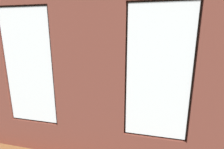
{
  "coord_description": "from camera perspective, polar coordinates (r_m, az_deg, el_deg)",
  "views": [
    {
      "loc": [
        -1.01,
        5.19,
        2.23
      ],
      "look_at": [
        0.13,
        0.4,
        1.01
      ],
      "focal_mm": 28.0,
      "sensor_mm": 36.0,
      "label": 1
    }
  ],
  "objects": [
    {
      "name": "ground_plane",
      "position": [
        5.76,
        2.24,
        -9.43
      ],
      "size": [
        6.74,
        5.94,
        0.1
      ],
      "primitive_type": "cube",
      "color": "brown"
    },
    {
      "name": "brick_wall_with_windows",
      "position": [
        2.88,
        -7.52,
        -0.89
      ],
      "size": [
        6.14,
        0.3,
        3.06
      ],
      "color": "brown",
      "rests_on": "ground_plane"
    },
    {
      "name": "white_wall_right",
      "position": [
        6.45,
        -25.53,
        6.32
      ],
      "size": [
        0.1,
        4.94,
        3.06
      ],
      "primitive_type": "cube",
      "color": "silver",
      "rests_on": "ground_plane"
    },
    {
      "name": "couch_by_window",
      "position": [
        4.09,
        -11.71,
        -14.1
      ],
      "size": [
        1.88,
        0.87,
        0.8
      ],
      "color": "black",
      "rests_on": "ground_plane"
    },
    {
      "name": "couch_left",
      "position": [
        5.4,
        27.32,
        -8.33
      ],
      "size": [
        0.96,
        1.91,
        0.8
      ],
      "rotation": [
        0.0,
        0.0,
        1.52
      ],
      "color": "black",
      "rests_on": "ground_plane"
    },
    {
      "name": "coffee_table",
      "position": [
        6.01,
        -1.27,
        -4.31
      ],
      "size": [
        1.3,
        0.79,
        0.4
      ],
      "color": "tan",
      "rests_on": "ground_plane"
    },
    {
      "name": "cup_ceramic",
      "position": [
        6.03,
        2.35,
        -3.32
      ],
      "size": [
        0.07,
        0.07,
        0.09
      ],
      "primitive_type": "cylinder",
      "color": "silver",
      "rests_on": "coffee_table"
    },
    {
      "name": "candle_jar",
      "position": [
        5.98,
        -5.18,
        -3.47
      ],
      "size": [
        0.08,
        0.08,
        0.1
      ],
      "primitive_type": "cylinder",
      "color": "#B7333D",
      "rests_on": "coffee_table"
    },
    {
      "name": "remote_black",
      "position": [
        5.99,
        -1.27,
        -3.76
      ],
      "size": [
        0.09,
        0.18,
        0.02
      ],
      "primitive_type": "cube",
      "rotation": [
        0.0,
        0.0,
        3.37
      ],
      "color": "black",
      "rests_on": "coffee_table"
    },
    {
      "name": "remote_silver",
      "position": [
        5.86,
        -0.64,
        -4.17
      ],
      "size": [
        0.18,
        0.1,
        0.02
      ],
      "primitive_type": "cube",
      "rotation": [
        0.0,
        0.0,
        4.39
      ],
      "color": "#B2B2B7",
      "rests_on": "coffee_table"
    },
    {
      "name": "remote_gray",
      "position": [
        6.12,
        -2.51,
        -3.38
      ],
      "size": [
        0.17,
        0.12,
        0.02
      ],
      "primitive_type": "cube",
      "rotation": [
        0.0,
        0.0,
        1.08
      ],
      "color": "#59595B",
      "rests_on": "coffee_table"
    },
    {
      "name": "media_console",
      "position": [
        6.54,
        -22.29,
        -5.0
      ],
      "size": [
        0.98,
        0.42,
        0.46
      ],
      "primitive_type": "cube",
      "color": "black",
      "rests_on": "ground_plane"
    },
    {
      "name": "tv_flatscreen",
      "position": [
        6.38,
        -22.77,
        0.1
      ],
      "size": [
        1.09,
        0.2,
        0.74
      ],
      "color": "black",
      "rests_on": "media_console"
    },
    {
      "name": "potted_plant_foreground_right",
      "position": [
        8.04,
        -12.18,
        2.92
      ],
      "size": [
        0.88,
        0.86,
        1.34
      ],
      "color": "brown",
      "rests_on": "ground_plane"
    },
    {
      "name": "potted_plant_mid_room_small",
      "position": [
        6.32,
        14.0,
        -3.47
      ],
      "size": [
        0.35,
        0.35,
        0.6
      ],
      "color": "brown",
      "rests_on": "ground_plane"
    },
    {
      "name": "potted_plant_between_couches",
      "position": [
        3.7,
        8.88,
        -13.08
      ],
      "size": [
        1.13,
        1.03,
        1.29
      ],
      "color": "beige",
      "rests_on": "ground_plane"
    },
    {
      "name": "potted_plant_beside_window_right",
      "position": [
        4.64,
        -28.4,
        -8.39
      ],
      "size": [
        0.65,
        0.65,
        0.94
      ],
      "color": "#47423D",
      "rests_on": "ground_plane"
    },
    {
      "name": "potted_plant_by_left_couch",
      "position": [
        6.56,
        21.32,
        -2.46
      ],
      "size": [
        0.46,
        0.46,
        0.7
      ],
      "color": "#47423D",
      "rests_on": "ground_plane"
    }
  ]
}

